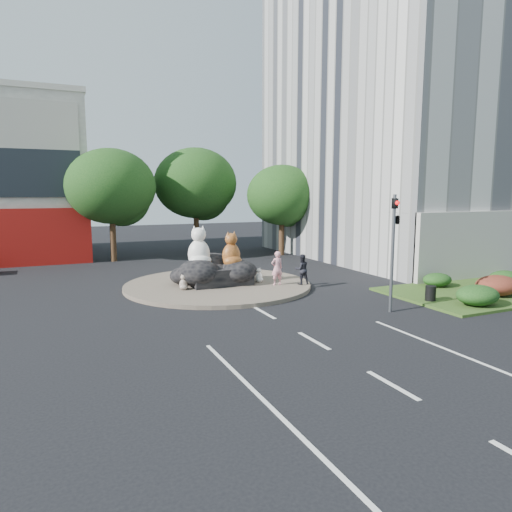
# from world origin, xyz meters

# --- Properties ---
(ground) EXTENTS (120.00, 120.00, 0.00)m
(ground) POSITION_xyz_m (0.00, 0.00, 0.00)
(ground) COLOR black
(ground) RESTS_ON ground
(roundabout_island) EXTENTS (10.00, 10.00, 0.20)m
(roundabout_island) POSITION_xyz_m (0.00, 10.00, 0.10)
(roundabout_island) COLOR brown
(roundabout_island) RESTS_ON ground
(rock_plinth) EXTENTS (3.20, 2.60, 0.90)m
(rock_plinth) POSITION_xyz_m (0.00, 10.00, 0.65)
(rock_plinth) COLOR black
(rock_plinth) RESTS_ON roundabout_island
(office_tower) EXTENTS (20.00, 20.00, 35.00)m
(office_tower) POSITION_xyz_m (20.00, 16.00, 17.50)
(office_tower) COLOR silver
(office_tower) RESTS_ON ground
(grass_verge) EXTENTS (10.00, 6.00, 0.12)m
(grass_verge) POSITION_xyz_m (12.00, 3.00, 0.06)
(grass_verge) COLOR #2B4617
(grass_verge) RESTS_ON ground
(tree_left) EXTENTS (6.46, 6.46, 8.27)m
(tree_left) POSITION_xyz_m (-3.93, 22.06, 5.25)
(tree_left) COLOR #382314
(tree_left) RESTS_ON ground
(tree_mid) EXTENTS (6.84, 6.84, 8.76)m
(tree_mid) POSITION_xyz_m (3.07, 24.06, 5.56)
(tree_mid) COLOR #382314
(tree_mid) RESTS_ON ground
(tree_right) EXTENTS (5.70, 5.70, 7.30)m
(tree_right) POSITION_xyz_m (9.07, 20.06, 4.63)
(tree_right) COLOR #382314
(tree_right) RESTS_ON ground
(hedge_near_green) EXTENTS (2.00, 1.60, 0.90)m
(hedge_near_green) POSITION_xyz_m (9.00, 1.00, 0.57)
(hedge_near_green) COLOR #113511
(hedge_near_green) RESTS_ON grass_verge
(hedge_red) EXTENTS (2.20, 1.76, 0.99)m
(hedge_red) POSITION_xyz_m (11.50, 2.00, 0.61)
(hedge_red) COLOR #542216
(hedge_red) RESTS_ON grass_verge
(hedge_mid_green) EXTENTS (1.80, 1.44, 0.81)m
(hedge_mid_green) POSITION_xyz_m (14.00, 3.50, 0.53)
(hedge_mid_green) COLOR #113511
(hedge_mid_green) RESTS_ON grass_verge
(hedge_back_green) EXTENTS (1.60, 1.28, 0.72)m
(hedge_back_green) POSITION_xyz_m (10.50, 4.80, 0.48)
(hedge_back_green) COLOR #113511
(hedge_back_green) RESTS_ON grass_verge
(traffic_light) EXTENTS (0.44, 1.24, 5.00)m
(traffic_light) POSITION_xyz_m (5.10, 2.00, 3.62)
(traffic_light) COLOR #595B60
(traffic_light) RESTS_ON ground
(street_lamp) EXTENTS (2.34, 0.22, 8.06)m
(street_lamp) POSITION_xyz_m (12.82, 8.00, 4.55)
(street_lamp) COLOR #595B60
(street_lamp) RESTS_ON ground
(cat_white) EXTENTS (1.69, 1.59, 2.26)m
(cat_white) POSITION_xyz_m (-1.01, 10.09, 2.23)
(cat_white) COLOR white
(cat_white) RESTS_ON rock_plinth
(cat_tabby) EXTENTS (1.29, 1.16, 1.93)m
(cat_tabby) POSITION_xyz_m (0.65, 9.63, 2.07)
(cat_tabby) COLOR #BC7E27
(cat_tabby) RESTS_ON rock_plinth
(kitten_calico) EXTENTS (0.59, 0.55, 0.81)m
(kitten_calico) POSITION_xyz_m (-2.14, 9.14, 0.60)
(kitten_calico) COLOR silver
(kitten_calico) RESTS_ON roundabout_island
(kitten_white) EXTENTS (0.62, 0.59, 0.79)m
(kitten_white) POSITION_xyz_m (2.19, 9.43, 0.59)
(kitten_white) COLOR white
(kitten_white) RESTS_ON roundabout_island
(pedestrian_pink) EXTENTS (0.67, 0.45, 1.80)m
(pedestrian_pink) POSITION_xyz_m (2.73, 8.30, 1.10)
(pedestrian_pink) COLOR pink
(pedestrian_pink) RESTS_ON roundabout_island
(pedestrian_dark) EXTENTS (0.86, 0.71, 1.62)m
(pedestrian_dark) POSITION_xyz_m (4.00, 7.89, 1.01)
(pedestrian_dark) COLOR black
(pedestrian_dark) RESTS_ON roundabout_island
(litter_bin) EXTENTS (0.61, 0.61, 0.69)m
(litter_bin) POSITION_xyz_m (7.75, 2.50, 0.47)
(litter_bin) COLOR black
(litter_bin) RESTS_ON grass_verge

